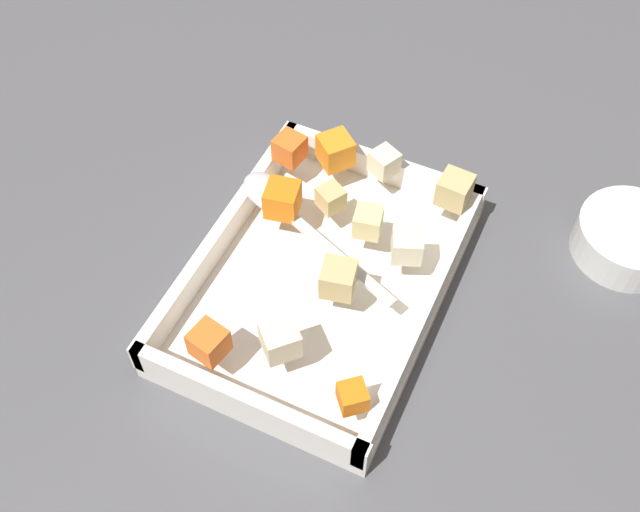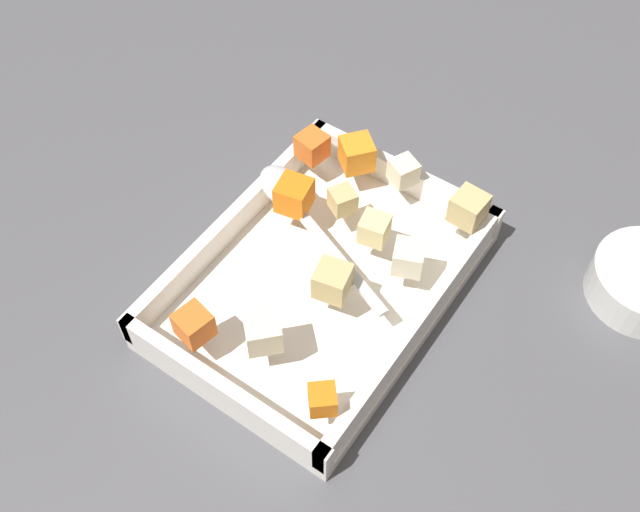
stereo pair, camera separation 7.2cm
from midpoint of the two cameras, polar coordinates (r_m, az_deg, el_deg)
ground_plane at (r=0.77m, az=3.51°, el=-1.95°), size 4.00×4.00×0.00m
baking_dish at (r=0.75m, az=2.72°, el=-2.14°), size 0.32×0.23×0.05m
carrot_chunk_far_right at (r=0.67m, az=-6.44°, el=-5.37°), size 0.03×0.03×0.03m
carrot_chunk_back_center at (r=0.64m, az=3.45°, el=-10.91°), size 0.03×0.03×0.02m
carrot_chunk_near_spoon at (r=0.76m, az=0.76°, el=4.39°), size 0.04×0.04×0.03m
carrot_chunk_near_left at (r=0.80m, az=5.37°, el=7.47°), size 0.04×0.04×0.03m
carrot_chunk_near_right at (r=0.80m, az=1.98°, el=8.07°), size 0.03×0.03×0.03m
potato_chunk_front_center at (r=0.70m, az=3.90°, el=-2.08°), size 0.04×0.04×0.03m
potato_chunk_rim_edge at (r=0.67m, az=-1.22°, el=-5.93°), size 0.04×0.04×0.03m
potato_chunk_corner_sw at (r=0.72m, az=9.48°, el=-0.31°), size 0.04×0.04×0.03m
potato_chunk_mid_right at (r=0.77m, az=13.71°, el=3.33°), size 0.03×0.03×0.03m
potato_chunk_corner_se at (r=0.74m, az=6.87°, el=1.86°), size 0.03×0.03×0.03m
potato_chunk_mid_left at (r=0.76m, az=4.41°, el=4.01°), size 0.03×0.03×0.02m
potato_chunk_heap_top at (r=0.79m, az=8.87°, el=6.11°), size 0.03×0.03×0.03m
serving_spoon at (r=0.76m, az=0.37°, el=4.37°), size 0.10×0.20×0.02m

